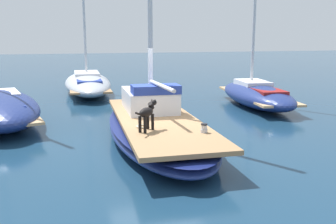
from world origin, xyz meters
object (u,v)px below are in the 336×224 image
deck_winch (204,128)px  moored_boat_far_astern (88,83)px  coiled_rope (143,126)px  moored_boat_starboard_side (256,94)px  dog_black (147,113)px  sailboat_main (157,129)px

deck_winch → moored_boat_far_astern: (-1.56, 11.91, -0.24)m
coiled_rope → moored_boat_starboard_side: (5.99, 4.93, -0.17)m
dog_black → moored_boat_far_astern: 11.37m
moored_boat_starboard_side → moored_boat_far_astern: moored_boat_far_astern is taller
deck_winch → moored_boat_starboard_side: 7.54m
sailboat_main → dog_black: (-0.60, -1.30, 0.75)m
moored_boat_far_astern → coiled_rope: bearing=-88.3°
dog_black → moored_boat_starboard_side: moored_boat_starboard_side is taller
deck_winch → moored_boat_starboard_side: size_ratio=0.03×
sailboat_main → deck_winch: size_ratio=35.16×
moored_boat_far_astern → dog_black: bearing=-88.2°
deck_winch → moored_boat_starboard_side: (4.77, 5.84, -0.25)m
sailboat_main → moored_boat_starboard_side: size_ratio=1.14×
coiled_rope → moored_boat_far_astern: (-0.33, 11.00, -0.17)m
sailboat_main → dog_black: size_ratio=9.97×
sailboat_main → moored_boat_far_astern: (-0.96, 10.04, 0.18)m
coiled_rope → moored_boat_starboard_side: bearing=39.4°
coiled_rope → moored_boat_far_astern: moored_boat_far_astern is taller
sailboat_main → coiled_rope: size_ratio=22.79×
coiled_rope → moored_boat_starboard_side: 7.76m
sailboat_main → moored_boat_starboard_side: moored_boat_starboard_side is taller
deck_winch → moored_boat_starboard_side: moored_boat_starboard_side is taller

